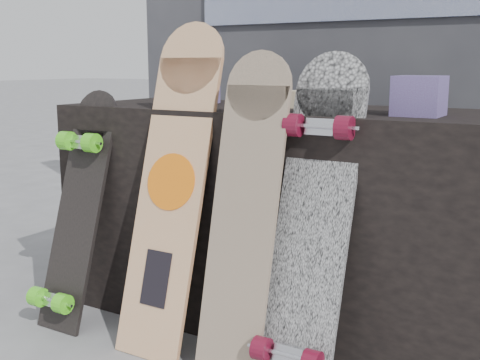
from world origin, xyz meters
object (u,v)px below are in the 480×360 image
Objects in this scene: vendor_table at (275,215)px; longboard_celtic at (245,206)px; longboard_geisha at (173,177)px; skateboard_dark at (77,206)px; longboard_cascadia at (313,216)px.

vendor_table is 0.44m from longboard_celtic.
longboard_geisha is 0.44m from skateboard_dark.
longboard_geisha is at bearing -120.56° from vendor_table.
longboard_geisha is 1.10× the size of longboard_cascadia.
longboard_celtic reaches higher than longboard_cascadia.
longboard_geisha is (-0.21, -0.35, 0.18)m from vendor_table.
longboard_geisha reaches higher than longboard_celtic.
longboard_celtic is (0.31, -0.06, -0.05)m from longboard_geisha.
longboard_celtic reaches higher than vendor_table.
skateboard_dark is (-0.72, 0.01, -0.09)m from longboard_celtic.
vendor_table is 1.86× the size of skateboard_dark.
longboard_celtic is 1.00× the size of longboard_cascadia.
longboard_celtic is (0.11, -0.41, 0.13)m from vendor_table.
longboard_cascadia is at bearing -49.24° from vendor_table.
longboard_cascadia is at bearing 15.13° from longboard_celtic.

